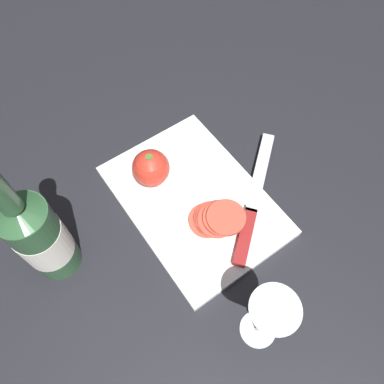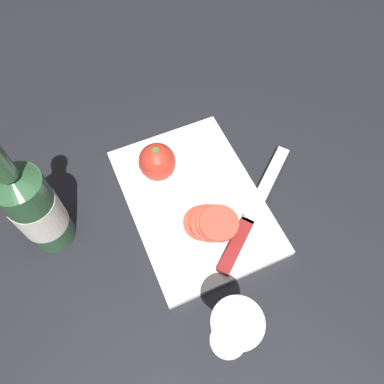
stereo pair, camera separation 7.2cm
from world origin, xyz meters
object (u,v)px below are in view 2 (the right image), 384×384
wine_glass (234,329)px  knife (243,231)px  whole_tomato (157,161)px  tomato_slice_stack_near (210,223)px  wine_bottle (34,208)px

wine_glass → knife: (-0.16, 0.11, -0.09)m
wine_glass → whole_tomato: bearing=177.9°
wine_glass → tomato_slice_stack_near: (-0.19, 0.06, -0.07)m
wine_glass → tomato_slice_stack_near: wine_glass is taller
tomato_slice_stack_near → wine_bottle: bearing=-112.7°
wine_bottle → tomato_slice_stack_near: bearing=67.3°
wine_bottle → wine_glass: bearing=35.4°
knife → wine_bottle: bearing=117.0°
wine_bottle → tomato_slice_stack_near: wine_bottle is taller
wine_glass → knife: 0.21m
whole_tomato → tomato_slice_stack_near: bearing=15.5°
wine_glass → tomato_slice_stack_near: size_ratio=1.57×
whole_tomato → tomato_slice_stack_near: whole_tomato is taller
wine_bottle → tomato_slice_stack_near: size_ratio=3.12×
wine_bottle → tomato_slice_stack_near: (0.12, 0.28, -0.07)m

